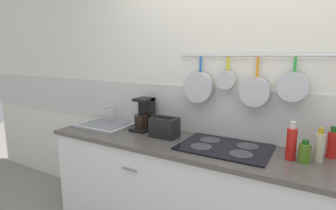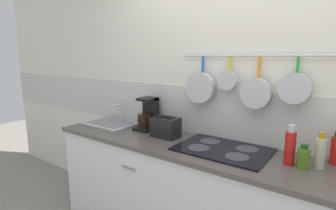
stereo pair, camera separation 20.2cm
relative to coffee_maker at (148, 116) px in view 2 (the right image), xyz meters
The scene contains 10 objects.
wall_back 1.03m from the coffee_maker, ahead, with size 7.20×0.16×2.60m.
countertop 1.01m from the coffee_maker, ahead, with size 3.34×0.56×0.03m.
sink_basin 0.43m from the coffee_maker, 169.50° to the right, with size 0.48×0.37×0.18m.
coffee_maker is the anchor object (origin of this frame).
toaster 0.29m from the coffee_maker, 20.78° to the right, with size 0.24×0.14×0.17m.
cooktop 0.80m from the coffee_maker, ahead, with size 0.64×0.45×0.01m.
bottle_dish_soap 1.22m from the coffee_maker, ahead, with size 0.06×0.06×0.25m.
bottle_olive_oil 1.30m from the coffee_maker, ahead, with size 0.07×0.07×0.15m.
bottle_sesame_oil 1.38m from the coffee_maker, ahead, with size 0.06×0.06×0.22m.
bottle_hot_sauce 1.45m from the coffee_maker, ahead, with size 0.06×0.06×0.21m.
Camera 2 is at (0.52, -1.61, 1.54)m, focal length 28.00 mm.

